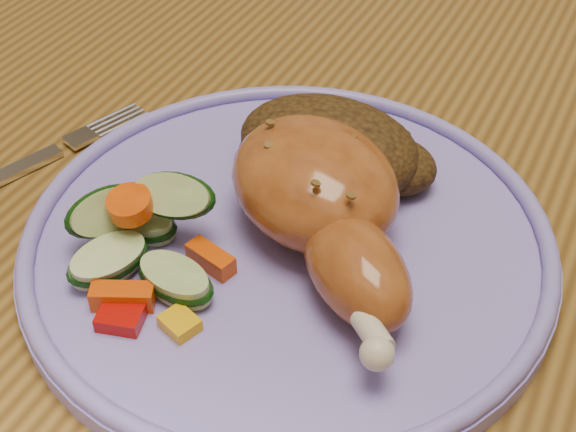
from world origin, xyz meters
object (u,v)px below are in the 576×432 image
(dining_table, at_px, (426,330))
(chair_far, at_px, (567,88))
(plate, at_px, (288,244))
(fork, at_px, (21,167))

(dining_table, height_order, chair_far, chair_far)
(chair_far, xyz_separation_m, plate, (-0.08, -0.68, 0.26))
(dining_table, bearing_deg, plate, -145.84)
(fork, bearing_deg, dining_table, 13.19)
(dining_table, xyz_separation_m, fork, (-0.26, -0.06, 0.09))
(chair_far, bearing_deg, fork, -110.80)
(plate, relative_size, fork, 2.02)
(chair_far, distance_m, plate, 0.73)
(chair_far, height_order, plate, chair_far)
(dining_table, distance_m, plate, 0.13)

